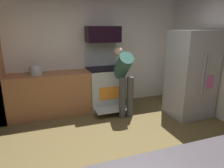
% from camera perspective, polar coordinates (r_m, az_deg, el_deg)
% --- Properties ---
extents(ground_plane, '(5.20, 4.80, 0.02)m').
position_cam_1_polar(ground_plane, '(3.02, 1.26, -21.36)').
color(ground_plane, brown).
extents(wall_back, '(5.20, 0.12, 2.60)m').
position_cam_1_polar(wall_back, '(4.70, -8.98, 9.27)').
color(wall_back, silver).
rests_on(wall_back, ground).
extents(lower_cabinet_run, '(2.40, 0.60, 0.90)m').
position_cam_1_polar(lower_cabinet_run, '(4.44, -19.08, -3.03)').
color(lower_cabinet_run, '#A6693D').
rests_on(lower_cabinet_run, ground).
extents(oven_range, '(0.76, 0.98, 1.51)m').
position_cam_1_polar(oven_range, '(4.61, -2.09, -0.73)').
color(oven_range, '#B8BDB9').
rests_on(oven_range, ground).
extents(microwave, '(0.74, 0.38, 0.35)m').
position_cam_1_polar(microwave, '(4.51, -2.61, 14.04)').
color(microwave, black).
rests_on(microwave, oven_range).
extents(refrigerator, '(0.82, 0.73, 1.77)m').
position_cam_1_polar(refrigerator, '(4.44, 21.70, 2.58)').
color(refrigerator, '#B1B1B5').
rests_on(refrigerator, ground).
extents(person_cook, '(0.31, 0.67, 1.42)m').
position_cam_1_polar(person_cook, '(4.15, 3.34, 2.33)').
color(person_cook, '#474747').
rests_on(person_cook, ground).
extents(stock_pot, '(0.24, 0.24, 0.19)m').
position_cam_1_polar(stock_pot, '(4.31, -21.06, 3.74)').
color(stock_pot, '#B6C0BF').
rests_on(stock_pot, lower_cabinet_run).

